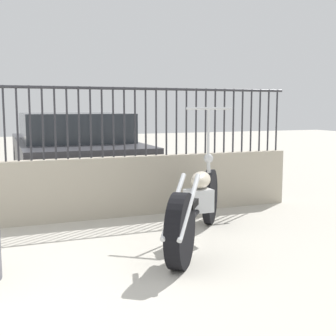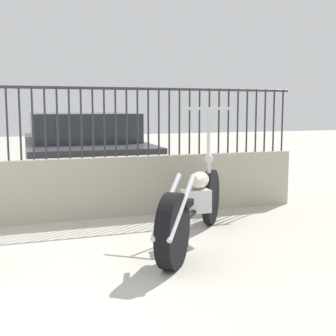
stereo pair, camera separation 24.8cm
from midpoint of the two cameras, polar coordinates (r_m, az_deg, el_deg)
name	(u,v)px [view 2 (the right image)]	position (r m, az deg, el deg)	size (l,w,h in m)	color
motorcycle_black	(192,208)	(4.74, 4.43, -4.87)	(1.49, 1.94, 1.41)	black
car_dark_grey	(81,149)	(8.46, -9.79, 2.31)	(2.06, 4.65, 1.30)	black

